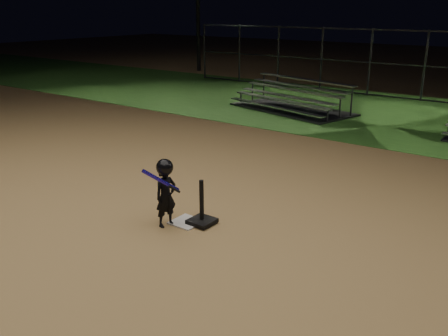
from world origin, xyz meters
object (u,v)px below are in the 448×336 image
home_plate (187,222)px  batting_tee (202,215)px  child_batter (166,191)px  bleacher_left (291,104)px

home_plate → batting_tee: bearing=24.1°
batting_tee → child_batter: bearing=-138.7°
home_plate → batting_tee: (0.23, 0.10, 0.14)m
home_plate → batting_tee: batting_tee is taller
batting_tee → bleacher_left: 9.21m
batting_tee → child_batter: 0.70m
child_batter → bleacher_left: size_ratio=0.25×
home_plate → bleacher_left: (-2.96, 8.74, 0.19)m
home_plate → batting_tee: 0.29m
home_plate → child_batter: size_ratio=0.41×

